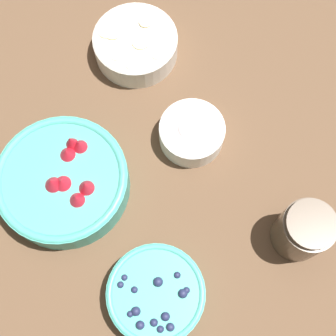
{
  "coord_description": "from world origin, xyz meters",
  "views": [
    {
      "loc": [
        -0.25,
        0.14,
        0.82
      ],
      "look_at": [
        -0.03,
        -0.02,
        0.05
      ],
      "focal_mm": 50.0,
      "sensor_mm": 36.0,
      "label": 1
    }
  ],
  "objects_px": {
    "bowl_bananas": "(136,44)",
    "bowl_cream": "(192,132)",
    "jar_chocolate": "(303,231)",
    "bowl_blueberries": "(156,294)",
    "bowl_strawberries": "(63,181)"
  },
  "relations": [
    {
      "from": "bowl_strawberries",
      "to": "bowl_blueberries",
      "type": "bearing_deg",
      "value": -175.75
    },
    {
      "from": "bowl_bananas",
      "to": "jar_chocolate",
      "type": "distance_m",
      "value": 0.47
    },
    {
      "from": "bowl_strawberries",
      "to": "bowl_bananas",
      "type": "height_order",
      "value": "bowl_strawberries"
    },
    {
      "from": "bowl_bananas",
      "to": "bowl_blueberries",
      "type": "bearing_deg",
      "value": 149.04
    },
    {
      "from": "bowl_cream",
      "to": "jar_chocolate",
      "type": "relative_size",
      "value": 1.12
    },
    {
      "from": "bowl_blueberries",
      "to": "bowl_bananas",
      "type": "distance_m",
      "value": 0.48
    },
    {
      "from": "bowl_cream",
      "to": "jar_chocolate",
      "type": "distance_m",
      "value": 0.26
    },
    {
      "from": "bowl_strawberries",
      "to": "bowl_blueberries",
      "type": "xyz_separation_m",
      "value": [
        -0.25,
        -0.02,
        -0.01
      ]
    },
    {
      "from": "jar_chocolate",
      "to": "bowl_strawberries",
      "type": "bearing_deg",
      "value": 41.06
    },
    {
      "from": "jar_chocolate",
      "to": "bowl_blueberries",
      "type": "bearing_deg",
      "value": 76.12
    },
    {
      "from": "bowl_bananas",
      "to": "bowl_cream",
      "type": "height_order",
      "value": "bowl_cream"
    },
    {
      "from": "bowl_cream",
      "to": "jar_chocolate",
      "type": "height_order",
      "value": "jar_chocolate"
    },
    {
      "from": "bowl_blueberries",
      "to": "bowl_bananas",
      "type": "bearing_deg",
      "value": -30.96
    },
    {
      "from": "bowl_bananas",
      "to": "bowl_cream",
      "type": "xyz_separation_m",
      "value": [
        -0.22,
        0.02,
        -0.0
      ]
    },
    {
      "from": "bowl_strawberries",
      "to": "bowl_cream",
      "type": "bearing_deg",
      "value": -103.32
    }
  ]
}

